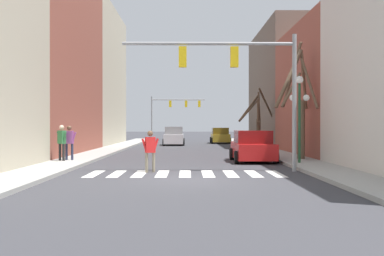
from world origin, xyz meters
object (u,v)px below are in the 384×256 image
(pedestrian_waiting_at_curb, at_px, (150,148))
(pedestrian_on_right_sidewalk, at_px, (69,140))
(car_parked_left_mid, at_px, (253,147))
(car_parked_left_far, at_px, (220,136))
(street_lamp_right_corner, at_px, (299,101))
(street_tree_left_far, at_px, (258,120))
(traffic_signal_far, at_px, (172,108))
(car_driving_toward_lane, at_px, (174,137))
(pedestrian_on_left_sidewalk, at_px, (62,140))
(street_tree_right_far, at_px, (298,105))
(traffic_signal_near, at_px, (242,71))

(pedestrian_waiting_at_curb, height_order, pedestrian_on_right_sidewalk, pedestrian_on_right_sidewalk)
(car_parked_left_mid, distance_m, car_parked_left_far, 24.32)
(street_lamp_right_corner, height_order, car_parked_left_mid, street_lamp_right_corner)
(pedestrian_waiting_at_curb, distance_m, street_tree_left_far, 17.78)
(car_parked_left_far, xyz_separation_m, pedestrian_waiting_at_curb, (-5.04, -29.71, 0.23))
(traffic_signal_far, xyz_separation_m, car_parked_left_mid, (5.42, -34.31, -3.43))
(car_parked_left_mid, xyz_separation_m, pedestrian_on_right_sidewalk, (-9.50, -0.71, 0.42))
(traffic_signal_far, height_order, car_driving_toward_lane, traffic_signal_far)
(car_parked_left_mid, relative_size, car_parked_left_far, 0.99)
(car_parked_left_mid, height_order, pedestrian_waiting_at_curb, pedestrian_waiting_at_curb)
(pedestrian_on_left_sidewalk, distance_m, street_tree_right_far, 12.39)
(traffic_signal_near, xyz_separation_m, street_lamp_right_corner, (3.06, 2.69, -1.10))
(traffic_signal_near, xyz_separation_m, pedestrian_waiting_at_curb, (-3.77, -0.19, -3.16))
(car_parked_left_far, height_order, car_driving_toward_lane, car_driving_toward_lane)
(car_driving_toward_lane, distance_m, pedestrian_on_right_sidewalk, 21.29)
(traffic_signal_far, distance_m, car_driving_toward_lane, 14.68)
(pedestrian_on_left_sidewalk, bearing_deg, street_tree_right_far, 45.08)
(car_driving_toward_lane, xyz_separation_m, street_tree_left_far, (6.74, -9.13, 1.51))
(street_lamp_right_corner, bearing_deg, traffic_signal_far, 101.18)
(traffic_signal_near, xyz_separation_m, car_parked_left_mid, (1.21, 5.20, -3.40))
(car_parked_left_far, height_order, street_tree_left_far, street_tree_left_far)
(pedestrian_on_left_sidewalk, bearing_deg, traffic_signal_near, 14.22)
(car_parked_left_far, height_order, pedestrian_on_left_sidewalk, pedestrian_on_left_sidewalk)
(pedestrian_waiting_at_curb, relative_size, street_tree_left_far, 0.36)
(traffic_signal_far, bearing_deg, car_parked_left_mid, -81.02)
(car_parked_left_mid, bearing_deg, street_tree_right_far, -89.17)
(car_driving_toward_lane, height_order, pedestrian_waiting_at_curb, car_driving_toward_lane)
(pedestrian_on_left_sidewalk, bearing_deg, pedestrian_waiting_at_curb, -2.03)
(car_driving_toward_lane, relative_size, pedestrian_on_right_sidewalk, 2.77)
(traffic_signal_far, relative_size, street_tree_right_far, 1.11)
(traffic_signal_far, height_order, pedestrian_on_left_sidewalk, traffic_signal_far)
(pedestrian_waiting_at_curb, bearing_deg, street_tree_left_far, 47.86)
(car_driving_toward_lane, bearing_deg, pedestrian_waiting_at_curb, -0.49)
(traffic_signal_near, height_order, car_driving_toward_lane, traffic_signal_near)
(traffic_signal_far, bearing_deg, traffic_signal_near, -83.91)
(street_lamp_right_corner, relative_size, car_parked_left_mid, 0.99)
(pedestrian_waiting_at_curb, bearing_deg, pedestrian_on_right_sidewalk, 114.99)
(pedestrian_on_right_sidewalk, xyz_separation_m, street_tree_left_far, (11.48, 11.62, 1.14))
(pedestrian_on_right_sidewalk, relative_size, street_tree_left_far, 0.37)
(street_lamp_right_corner, distance_m, pedestrian_waiting_at_curb, 7.70)
(traffic_signal_far, distance_m, pedestrian_on_left_sidewalk, 35.84)
(car_parked_left_far, xyz_separation_m, car_driving_toward_lane, (-4.82, -4.28, 0.05))
(traffic_signal_near, xyz_separation_m, street_tree_left_far, (3.19, 16.11, -1.83))
(traffic_signal_far, distance_m, street_tree_left_far, 24.62)
(pedestrian_waiting_at_curb, relative_size, street_tree_right_far, 0.27)
(traffic_signal_near, xyz_separation_m, street_tree_right_far, (3.64, 5.24, -1.19))
(traffic_signal_far, xyz_separation_m, pedestrian_on_right_sidewalk, (-4.08, -35.03, -3.01))
(street_tree_right_far, bearing_deg, traffic_signal_far, 102.91)
(street_lamp_right_corner, xyz_separation_m, car_driving_toward_lane, (-6.61, 22.55, -2.24))
(traffic_signal_near, distance_m, pedestrian_on_left_sidewalk, 9.93)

